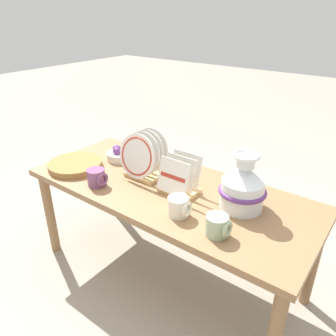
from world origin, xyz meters
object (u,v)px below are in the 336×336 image
object	(u,v)px
mug_cream_glaze	(179,207)
dish_rack_round_plates	(143,158)
ceramic_vase	(243,186)
mug_plum_glaze	(97,178)
dish_rack_square_plates	(180,181)
fruit_bowl	(120,154)
wicker_charger_stack	(75,165)
mug_sage_glaze	(218,226)

from	to	relation	value
mug_cream_glaze	dish_rack_round_plates	bearing A→B (deg)	153.78
ceramic_vase	mug_plum_glaze	bearing A→B (deg)	-159.56
dish_rack_square_plates	fruit_bowl	distance (m)	0.53
wicker_charger_stack	mug_plum_glaze	distance (m)	0.27
ceramic_vase	mug_sage_glaze	xyz separation A→B (m)	(0.01, -0.25, -0.07)
mug_cream_glaze	mug_sage_glaze	size ratio (longest dim) A/B	1.00
ceramic_vase	fruit_bowl	bearing A→B (deg)	176.86
dish_rack_square_plates	wicker_charger_stack	distance (m)	0.66
wicker_charger_stack	mug_plum_glaze	world-z (taller)	mug_plum_glaze
fruit_bowl	ceramic_vase	bearing A→B (deg)	-3.14
mug_plum_glaze	mug_cream_glaze	bearing A→B (deg)	3.62
ceramic_vase	wicker_charger_stack	bearing A→B (deg)	-168.61
dish_rack_round_plates	mug_sage_glaze	size ratio (longest dim) A/B	2.53
dish_rack_square_plates	mug_sage_glaze	world-z (taller)	dish_rack_square_plates
mug_plum_glaze	mug_sage_glaze	xyz separation A→B (m)	(0.71, 0.01, 0.00)
ceramic_vase	mug_plum_glaze	size ratio (longest dim) A/B	2.67
ceramic_vase	dish_rack_round_plates	distance (m)	0.56
mug_cream_glaze	fruit_bowl	bearing A→B (deg)	156.82
mug_plum_glaze	mug_sage_glaze	bearing A→B (deg)	0.80
ceramic_vase	dish_rack_round_plates	xyz separation A→B (m)	(-0.56, -0.05, 0.00)
ceramic_vase	fruit_bowl	xyz separation A→B (m)	(-0.83, 0.05, -0.08)
dish_rack_round_plates	mug_plum_glaze	distance (m)	0.26
mug_sage_glaze	wicker_charger_stack	bearing A→B (deg)	176.69
dish_rack_square_plates	mug_cream_glaze	xyz separation A→B (m)	(0.12, -0.17, -0.02)
mug_cream_glaze	mug_plum_glaze	size ratio (longest dim) A/B	1.00
dish_rack_square_plates	wicker_charger_stack	xyz separation A→B (m)	(-0.64, -0.13, -0.05)
ceramic_vase	wicker_charger_stack	size ratio (longest dim) A/B	0.89
fruit_bowl	wicker_charger_stack	bearing A→B (deg)	-117.73
dish_rack_round_plates	mug_plum_glaze	world-z (taller)	dish_rack_round_plates
wicker_charger_stack	mug_plum_glaze	bearing A→B (deg)	-14.19
dish_rack_round_plates	mug_sage_glaze	xyz separation A→B (m)	(0.57, -0.20, -0.07)
dish_rack_square_plates	mug_sage_glaze	xyz separation A→B (m)	(0.32, -0.19, -0.02)
mug_sage_glaze	dish_rack_round_plates	bearing A→B (deg)	160.61
dish_rack_square_plates	mug_cream_glaze	bearing A→B (deg)	-55.49
wicker_charger_stack	mug_cream_glaze	size ratio (longest dim) A/B	3.00
dish_rack_round_plates	fruit_bowl	distance (m)	0.30
ceramic_vase	mug_plum_glaze	world-z (taller)	ceramic_vase
mug_plum_glaze	wicker_charger_stack	bearing A→B (deg)	165.81
wicker_charger_stack	mug_sage_glaze	size ratio (longest dim) A/B	3.00
wicker_charger_stack	mug_sage_glaze	bearing A→B (deg)	-3.31
wicker_charger_stack	mug_plum_glaze	size ratio (longest dim) A/B	3.00
dish_rack_round_plates	dish_rack_square_plates	size ratio (longest dim) A/B	1.35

